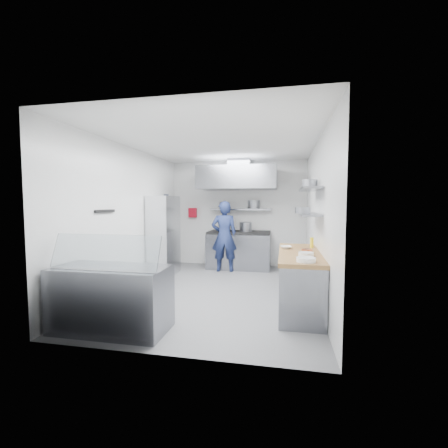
% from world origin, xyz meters
% --- Properties ---
extents(floor, '(5.00, 5.00, 0.00)m').
position_xyz_m(floor, '(0.00, 0.00, 0.00)').
color(floor, '#59595C').
rests_on(floor, ground).
extents(ceiling, '(5.00, 5.00, 0.00)m').
position_xyz_m(ceiling, '(0.00, 0.00, 2.80)').
color(ceiling, silver).
rests_on(ceiling, wall_back).
extents(wall_back, '(3.60, 2.80, 0.02)m').
position_xyz_m(wall_back, '(0.00, 2.50, 1.40)').
color(wall_back, white).
rests_on(wall_back, floor).
extents(wall_front, '(3.60, 2.80, 0.02)m').
position_xyz_m(wall_front, '(0.00, -2.50, 1.40)').
color(wall_front, white).
rests_on(wall_front, floor).
extents(wall_left, '(2.80, 5.00, 0.02)m').
position_xyz_m(wall_left, '(-1.80, 0.00, 1.40)').
color(wall_left, white).
rests_on(wall_left, floor).
extents(wall_right, '(2.80, 5.00, 0.02)m').
position_xyz_m(wall_right, '(1.80, 0.00, 1.40)').
color(wall_right, white).
rests_on(wall_right, floor).
extents(gas_range, '(1.60, 0.80, 0.90)m').
position_xyz_m(gas_range, '(0.10, 2.10, 0.45)').
color(gas_range, gray).
rests_on(gas_range, floor).
extents(cooktop, '(1.57, 0.78, 0.06)m').
position_xyz_m(cooktop, '(0.10, 2.10, 0.93)').
color(cooktop, black).
rests_on(cooktop, gas_range).
extents(stock_pot_left, '(0.26, 0.26, 0.20)m').
position_xyz_m(stock_pot_left, '(-0.36, 2.49, 1.06)').
color(stock_pot_left, slate).
rests_on(stock_pot_left, cooktop).
extents(stock_pot_mid, '(0.31, 0.31, 0.24)m').
position_xyz_m(stock_pot_mid, '(0.27, 2.07, 1.08)').
color(stock_pot_mid, slate).
rests_on(stock_pot_mid, cooktop).
extents(over_range_shelf, '(1.60, 0.30, 0.04)m').
position_xyz_m(over_range_shelf, '(0.10, 2.34, 1.52)').
color(over_range_shelf, gray).
rests_on(over_range_shelf, wall_back).
extents(shelf_pot_a, '(0.23, 0.23, 0.18)m').
position_xyz_m(shelf_pot_a, '(-0.30, 2.13, 1.63)').
color(shelf_pot_a, slate).
rests_on(shelf_pot_a, over_range_shelf).
extents(shelf_pot_b, '(0.33, 0.33, 0.22)m').
position_xyz_m(shelf_pot_b, '(0.44, 2.45, 1.65)').
color(shelf_pot_b, slate).
rests_on(shelf_pot_b, over_range_shelf).
extents(extractor_hood, '(1.90, 1.15, 0.55)m').
position_xyz_m(extractor_hood, '(0.10, 1.93, 2.30)').
color(extractor_hood, gray).
rests_on(extractor_hood, wall_back).
extents(hood_duct, '(0.55, 0.55, 0.24)m').
position_xyz_m(hood_duct, '(0.10, 2.15, 2.68)').
color(hood_duct, slate).
rests_on(hood_duct, extractor_hood).
extents(red_firebox, '(0.22, 0.10, 0.26)m').
position_xyz_m(red_firebox, '(-1.25, 2.44, 1.42)').
color(red_firebox, '#A60D1E').
rests_on(red_firebox, wall_back).
extents(chef, '(0.68, 0.50, 1.74)m').
position_xyz_m(chef, '(-0.21, 1.67, 0.87)').
color(chef, navy).
rests_on(chef, floor).
extents(wire_rack, '(0.50, 0.90, 1.85)m').
position_xyz_m(wire_rack, '(-1.53, 1.05, 0.93)').
color(wire_rack, silver).
rests_on(wire_rack, floor).
extents(rack_bin_a, '(0.15, 0.19, 0.17)m').
position_xyz_m(rack_bin_a, '(-1.53, 0.89, 0.80)').
color(rack_bin_a, white).
rests_on(rack_bin_a, wire_rack).
extents(rack_bin_b, '(0.14, 0.18, 0.16)m').
position_xyz_m(rack_bin_b, '(-1.53, 1.27, 1.30)').
color(rack_bin_b, yellow).
rests_on(rack_bin_b, wire_rack).
extents(rack_jar, '(0.12, 0.12, 0.18)m').
position_xyz_m(rack_jar, '(-1.48, 1.10, 1.80)').
color(rack_jar, black).
rests_on(rack_jar, wire_rack).
extents(knife_strip, '(0.04, 0.55, 0.05)m').
position_xyz_m(knife_strip, '(-1.78, -0.90, 1.55)').
color(knife_strip, black).
rests_on(knife_strip, wall_left).
extents(prep_counter_base, '(0.62, 2.00, 0.84)m').
position_xyz_m(prep_counter_base, '(1.48, -0.60, 0.42)').
color(prep_counter_base, gray).
rests_on(prep_counter_base, floor).
extents(prep_counter_top, '(0.65, 2.04, 0.06)m').
position_xyz_m(prep_counter_top, '(1.48, -0.60, 0.87)').
color(prep_counter_top, '#9D6E40').
rests_on(prep_counter_top, prep_counter_base).
extents(plate_stack_a, '(0.26, 0.26, 0.06)m').
position_xyz_m(plate_stack_a, '(1.52, -1.41, 0.93)').
color(plate_stack_a, white).
rests_on(plate_stack_a, prep_counter_top).
extents(plate_stack_b, '(0.22, 0.22, 0.06)m').
position_xyz_m(plate_stack_b, '(1.55, -0.97, 0.93)').
color(plate_stack_b, white).
rests_on(plate_stack_b, prep_counter_top).
extents(copper_pan, '(0.17, 0.17, 0.06)m').
position_xyz_m(copper_pan, '(1.59, -0.64, 0.93)').
color(copper_pan, '#CC6339').
rests_on(copper_pan, prep_counter_top).
extents(squeeze_bottle, '(0.06, 0.06, 0.18)m').
position_xyz_m(squeeze_bottle, '(1.71, -0.07, 0.99)').
color(squeeze_bottle, yellow).
rests_on(squeeze_bottle, prep_counter_top).
extents(mixing_bowl, '(0.23, 0.23, 0.05)m').
position_xyz_m(mixing_bowl, '(1.27, -0.27, 0.92)').
color(mixing_bowl, white).
rests_on(mixing_bowl, prep_counter_top).
extents(wall_shelf_lower, '(0.30, 1.30, 0.04)m').
position_xyz_m(wall_shelf_lower, '(1.64, -0.30, 1.50)').
color(wall_shelf_lower, gray).
rests_on(wall_shelf_lower, wall_right).
extents(wall_shelf_upper, '(0.30, 1.30, 0.04)m').
position_xyz_m(wall_shelf_upper, '(1.64, -0.30, 1.92)').
color(wall_shelf_upper, gray).
rests_on(wall_shelf_upper, wall_right).
extents(shelf_pot_c, '(0.24, 0.24, 0.10)m').
position_xyz_m(shelf_pot_c, '(1.52, -0.55, 1.57)').
color(shelf_pot_c, slate).
rests_on(shelf_pot_c, wall_shelf_lower).
extents(shelf_pot_d, '(0.25, 0.25, 0.14)m').
position_xyz_m(shelf_pot_d, '(1.65, -0.25, 2.01)').
color(shelf_pot_d, slate).
rests_on(shelf_pot_d, wall_shelf_upper).
extents(display_case, '(1.50, 0.70, 0.85)m').
position_xyz_m(display_case, '(-1.00, -2.00, 0.42)').
color(display_case, gray).
rests_on(display_case, floor).
extents(display_glass, '(1.47, 0.19, 0.42)m').
position_xyz_m(display_glass, '(-1.00, -2.12, 1.07)').
color(display_glass, silver).
rests_on(display_glass, display_case).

